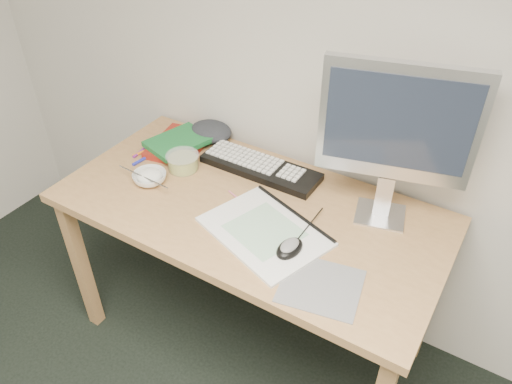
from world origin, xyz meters
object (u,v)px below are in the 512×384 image
desk (249,223)px  keyboard (260,168)px  sketchpad (265,232)px  rice_bowl (150,178)px  monitor (397,128)px

desk → keyboard: bearing=110.6°
sketchpad → keyboard: 0.36m
sketchpad → keyboard: keyboard is taller
desk → rice_bowl: bearing=-169.2°
sketchpad → monitor: monitor is taller
desk → sketchpad: bearing=-38.3°
keyboard → rice_bowl: rice_bowl is taller
desk → rice_bowl: (-0.40, -0.08, 0.10)m
rice_bowl → monitor: bearing=18.3°
desk → keyboard: keyboard is taller
desk → sketchpad: size_ratio=3.46×
monitor → rice_bowl: bearing=-176.4°
monitor → rice_bowl: monitor is taller
keyboard → rice_bowl: bearing=-138.0°
sketchpad → monitor: bearing=63.3°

